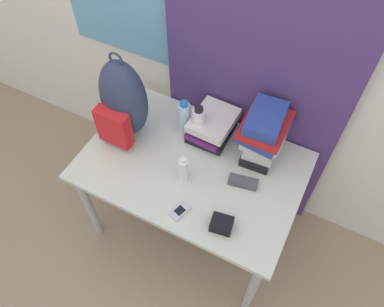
{
  "coord_description": "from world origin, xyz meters",
  "views": [
    {
      "loc": [
        0.52,
        -0.62,
        2.34
      ],
      "look_at": [
        0.0,
        0.39,
        0.8
      ],
      "focal_mm": 35.0,
      "sensor_mm": 36.0,
      "label": 1
    }
  ],
  "objects_px": {
    "sports_bottle": "(198,124)",
    "camera_pouch": "(222,224)",
    "sunscreen_bottle": "(183,169)",
    "cell_phone": "(180,211)",
    "sunglasses_case": "(243,182)",
    "book_stack_center": "(264,134)",
    "backpack": "(123,102)",
    "book_stack_left": "(212,126)",
    "water_bottle": "(184,118)"
  },
  "relations": [
    {
      "from": "book_stack_left",
      "to": "book_stack_center",
      "type": "bearing_deg",
      "value": -0.54
    },
    {
      "from": "sports_bottle",
      "to": "cell_phone",
      "type": "height_order",
      "value": "sports_bottle"
    },
    {
      "from": "book_stack_center",
      "to": "cell_phone",
      "type": "distance_m",
      "value": 0.58
    },
    {
      "from": "sunscreen_bottle",
      "to": "cell_phone",
      "type": "xyz_separation_m",
      "value": [
        0.08,
        -0.18,
        -0.07
      ]
    },
    {
      "from": "cell_phone",
      "to": "book_stack_center",
      "type": "bearing_deg",
      "value": 67.55
    },
    {
      "from": "sports_bottle",
      "to": "sunglasses_case",
      "type": "relative_size",
      "value": 1.53
    },
    {
      "from": "sports_bottle",
      "to": "sunscreen_bottle",
      "type": "height_order",
      "value": "sports_bottle"
    },
    {
      "from": "backpack",
      "to": "sunglasses_case",
      "type": "distance_m",
      "value": 0.75
    },
    {
      "from": "backpack",
      "to": "camera_pouch",
      "type": "xyz_separation_m",
      "value": [
        0.72,
        -0.3,
        -0.21
      ]
    },
    {
      "from": "book_stack_left",
      "to": "book_stack_center",
      "type": "height_order",
      "value": "book_stack_center"
    },
    {
      "from": "water_bottle",
      "to": "sports_bottle",
      "type": "bearing_deg",
      "value": -5.14
    },
    {
      "from": "book_stack_left",
      "to": "sports_bottle",
      "type": "xyz_separation_m",
      "value": [
        -0.06,
        -0.06,
        0.04
      ]
    },
    {
      "from": "book_stack_left",
      "to": "cell_phone",
      "type": "bearing_deg",
      "value": -81.96
    },
    {
      "from": "water_bottle",
      "to": "sports_bottle",
      "type": "xyz_separation_m",
      "value": [
        0.09,
        -0.01,
        0.01
      ]
    },
    {
      "from": "water_bottle",
      "to": "cell_phone",
      "type": "xyz_separation_m",
      "value": [
        0.22,
        -0.47,
        -0.1
      ]
    },
    {
      "from": "water_bottle",
      "to": "sunscreen_bottle",
      "type": "relative_size",
      "value": 1.34
    },
    {
      "from": "sports_bottle",
      "to": "sunglasses_case",
      "type": "bearing_deg",
      "value": -26.19
    },
    {
      "from": "sports_bottle",
      "to": "camera_pouch",
      "type": "xyz_separation_m",
      "value": [
        0.34,
        -0.44,
        -0.08
      ]
    },
    {
      "from": "backpack",
      "to": "water_bottle",
      "type": "xyz_separation_m",
      "value": [
        0.28,
        0.15,
        -0.13
      ]
    },
    {
      "from": "camera_pouch",
      "to": "sports_bottle",
      "type": "bearing_deg",
      "value": 128.08
    },
    {
      "from": "sports_bottle",
      "to": "cell_phone",
      "type": "bearing_deg",
      "value": -74.17
    },
    {
      "from": "sunscreen_bottle",
      "to": "water_bottle",
      "type": "bearing_deg",
      "value": 116.55
    },
    {
      "from": "sports_bottle",
      "to": "book_stack_center",
      "type": "bearing_deg",
      "value": 9.45
    },
    {
      "from": "book_stack_center",
      "to": "camera_pouch",
      "type": "distance_m",
      "value": 0.51
    },
    {
      "from": "sports_bottle",
      "to": "backpack",
      "type": "bearing_deg",
      "value": -159.74
    },
    {
      "from": "camera_pouch",
      "to": "book_stack_center",
      "type": "bearing_deg",
      "value": 90.01
    },
    {
      "from": "sunscreen_bottle",
      "to": "camera_pouch",
      "type": "xyz_separation_m",
      "value": [
        0.29,
        -0.16,
        -0.05
      ]
    },
    {
      "from": "book_stack_center",
      "to": "camera_pouch",
      "type": "bearing_deg",
      "value": -89.99
    },
    {
      "from": "backpack",
      "to": "sports_bottle",
      "type": "height_order",
      "value": "backpack"
    },
    {
      "from": "backpack",
      "to": "sports_bottle",
      "type": "xyz_separation_m",
      "value": [
        0.37,
        0.14,
        -0.12
      ]
    },
    {
      "from": "backpack",
      "to": "book_stack_left",
      "type": "distance_m",
      "value": 0.5
    },
    {
      "from": "backpack",
      "to": "cell_phone",
      "type": "relative_size",
      "value": 4.7
    },
    {
      "from": "water_bottle",
      "to": "book_stack_center",
      "type": "bearing_deg",
      "value": 6.44
    },
    {
      "from": "book_stack_left",
      "to": "sports_bottle",
      "type": "bearing_deg",
      "value": -133.54
    },
    {
      "from": "backpack",
      "to": "sunglasses_case",
      "type": "bearing_deg",
      "value": -2.41
    },
    {
      "from": "sports_bottle",
      "to": "sunscreen_bottle",
      "type": "relative_size",
      "value": 1.41
    },
    {
      "from": "sunglasses_case",
      "to": "camera_pouch",
      "type": "xyz_separation_m",
      "value": [
        0.0,
        -0.27,
        0.01
      ]
    },
    {
      "from": "book_stack_center",
      "to": "sports_bottle",
      "type": "bearing_deg",
      "value": -170.55
    },
    {
      "from": "cell_phone",
      "to": "sunglasses_case",
      "type": "xyz_separation_m",
      "value": [
        0.21,
        0.29,
        0.01
      ]
    },
    {
      "from": "book_stack_center",
      "to": "sports_bottle",
      "type": "xyz_separation_m",
      "value": [
        -0.34,
        -0.06,
        -0.05
      ]
    },
    {
      "from": "cell_phone",
      "to": "sunglasses_case",
      "type": "bearing_deg",
      "value": 54.08
    },
    {
      "from": "backpack",
      "to": "camera_pouch",
      "type": "height_order",
      "value": "backpack"
    },
    {
      "from": "book_stack_left",
      "to": "camera_pouch",
      "type": "bearing_deg",
      "value": -60.09
    },
    {
      "from": "book_stack_center",
      "to": "sports_bottle",
      "type": "distance_m",
      "value": 0.35
    },
    {
      "from": "book_stack_center",
      "to": "sunscreen_bottle",
      "type": "relative_size",
      "value": 1.8
    },
    {
      "from": "book_stack_center",
      "to": "sunscreen_bottle",
      "type": "xyz_separation_m",
      "value": [
        -0.29,
        -0.33,
        -0.09
      ]
    },
    {
      "from": "backpack",
      "to": "sunscreen_bottle",
      "type": "height_order",
      "value": "backpack"
    },
    {
      "from": "book_stack_left",
      "to": "water_bottle",
      "type": "relative_size",
      "value": 1.26
    },
    {
      "from": "sunglasses_case",
      "to": "camera_pouch",
      "type": "relative_size",
      "value": 1.38
    },
    {
      "from": "camera_pouch",
      "to": "cell_phone",
      "type": "bearing_deg",
      "value": -174.5
    }
  ]
}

